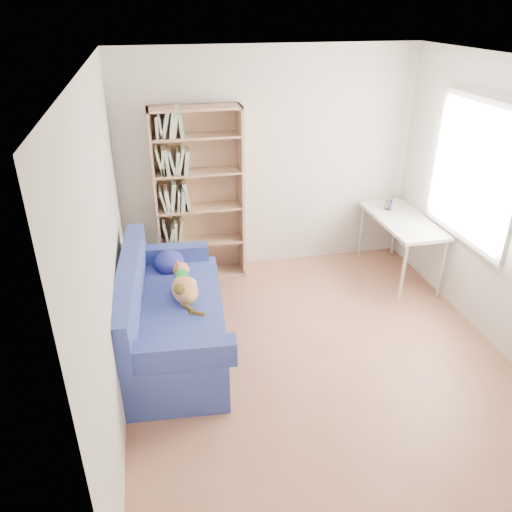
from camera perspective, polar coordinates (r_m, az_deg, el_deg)
The scene contains 6 objects.
ground at distance 4.85m, azimuth 6.91°, elevation -11.34°, with size 4.00×4.00×0.00m, color #925742.
room_shell at distance 4.11m, azimuth 9.35°, elevation 7.37°, with size 3.54×4.04×2.62m.
sofa at distance 4.80m, azimuth -9.90°, elevation -6.84°, with size 1.04×1.95×0.93m.
bookshelf at distance 5.79m, azimuth -6.47°, elevation 6.00°, with size 1.01×0.31×2.01m.
desk at distance 6.07m, azimuth 16.37°, elevation 3.52°, with size 0.57×1.24×0.75m.
pen_cup at distance 6.24m, azimuth 14.91°, elevation 5.75°, with size 0.09×0.09×0.18m.
Camera 1 is at (-1.36, -3.55, 3.00)m, focal length 35.00 mm.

